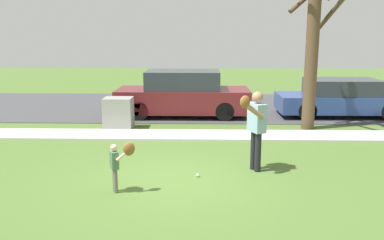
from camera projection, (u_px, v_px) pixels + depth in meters
ground_plane at (181, 137)px, 11.77m from camera, size 48.00×48.00×0.00m
sidewalk_strip at (181, 135)px, 11.86m from camera, size 36.00×1.20×0.06m
road_surface at (187, 106)px, 16.75m from camera, size 36.00×6.80×0.02m
person_adult at (255, 123)px, 8.64m from camera, size 0.63×0.82×1.73m
person_child at (119, 159)px, 7.52m from camera, size 0.52×0.30×0.98m
baseball at (198, 175)px, 8.46m from camera, size 0.07×0.07×0.07m
utility_cabinet at (119, 113)px, 12.71m from camera, size 0.88×0.71×0.98m
street_tree_near at (313, 36)px, 12.19m from camera, size 1.85×1.88×5.40m
parked_suv_maroon at (183, 94)px, 14.57m from camera, size 4.70×1.90×1.63m
parked_wagon_blue at (341, 98)px, 14.58m from camera, size 4.50×1.80×1.33m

